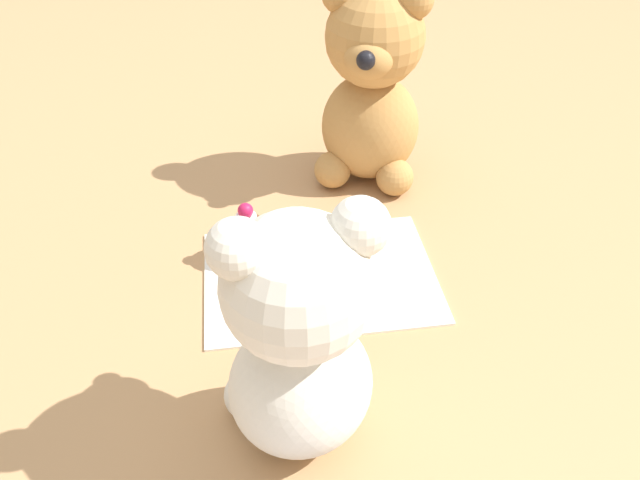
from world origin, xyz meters
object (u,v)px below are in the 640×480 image
object	(u,v)px
teddy_bear_tan	(372,88)
saucer_plate	(250,254)
teddy_bear_cream	(298,339)
cupcake_near_tan_bear	(248,235)
cupcake_near_cream_bear	(336,277)

from	to	relation	value
teddy_bear_tan	saucer_plate	size ratio (longest dim) A/B	3.48
teddy_bear_cream	saucer_plate	world-z (taller)	teddy_bear_cream
teddy_bear_tan	cupcake_near_tan_bear	bearing A→B (deg)	-116.98
cupcake_near_cream_bear	saucer_plate	xyz separation A→B (m)	(0.09, -0.08, -0.03)
teddy_bear_tan	saucer_plate	world-z (taller)	teddy_bear_tan
teddy_bear_tan	teddy_bear_cream	bearing A→B (deg)	-88.98
teddy_bear_cream	teddy_bear_tan	size ratio (longest dim) A/B	0.92
saucer_plate	cupcake_near_tan_bear	size ratio (longest dim) A/B	1.10
teddy_bear_tan	saucer_plate	xyz separation A→B (m)	(0.18, 0.16, -0.13)
teddy_bear_tan	cupcake_near_tan_bear	world-z (taller)	teddy_bear_tan
cupcake_near_tan_bear	teddy_bear_tan	bearing A→B (deg)	-137.34
teddy_bear_cream	cupcake_near_cream_bear	size ratio (longest dim) A/B	3.53
cupcake_near_cream_bear	saucer_plate	world-z (taller)	cupcake_near_cream_bear
teddy_bear_cream	cupcake_near_cream_bear	xyz separation A→B (m)	(-0.06, -0.16, -0.09)
teddy_bear_cream	cupcake_near_cream_bear	world-z (taller)	teddy_bear_cream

